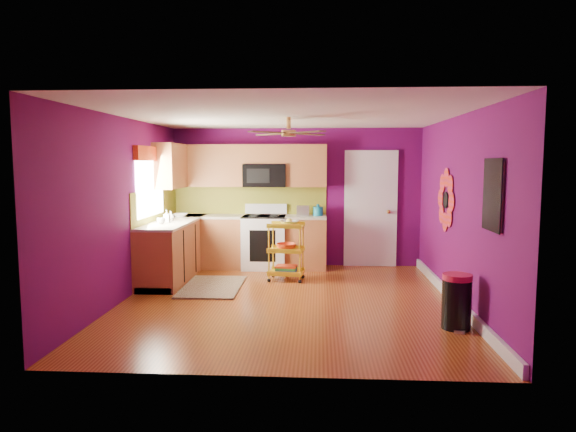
{
  "coord_description": "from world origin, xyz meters",
  "views": [
    {
      "loc": [
        0.42,
        -6.84,
        1.89
      ],
      "look_at": [
        -0.02,
        0.4,
        1.13
      ],
      "focal_mm": 32.0,
      "sensor_mm": 36.0,
      "label": 1
    }
  ],
  "objects": [
    {
      "name": "electric_range",
      "position": [
        -0.55,
        2.17,
        0.48
      ],
      "size": [
        0.76,
        0.66,
        1.13
      ],
      "color": "white",
      "rests_on": "ground"
    },
    {
      "name": "shag_rug",
      "position": [
        -1.19,
        0.69,
        0.01
      ],
      "size": [
        0.87,
        1.41,
        0.02
      ],
      "primitive_type": "cube",
      "rotation": [
        0.0,
        0.0,
        0.01
      ],
      "color": "black",
      "rests_on": "ground"
    },
    {
      "name": "ground",
      "position": [
        0.0,
        0.0,
        0.0
      ],
      "size": [
        5.0,
        5.0,
        0.0
      ],
      "primitive_type": "plane",
      "color": "brown",
      "rests_on": "ground"
    },
    {
      "name": "counter_cup",
      "position": [
        -2.01,
        0.86,
        0.99
      ],
      "size": [
        0.12,
        0.12,
        0.1
      ],
      "primitive_type": "imported",
      "color": "white",
      "rests_on": "lower_cabinets"
    },
    {
      "name": "toaster",
      "position": [
        0.13,
        2.24,
        1.03
      ],
      "size": [
        0.22,
        0.15,
        0.18
      ],
      "primitive_type": "cube",
      "color": "beige",
      "rests_on": "lower_cabinets"
    },
    {
      "name": "lower_cabinets",
      "position": [
        -1.35,
        1.82,
        0.43
      ],
      "size": [
        2.81,
        2.31,
        0.94
      ],
      "color": "brown",
      "rests_on": "ground"
    },
    {
      "name": "ceiling_fan",
      "position": [
        0.0,
        0.2,
        2.29
      ],
      "size": [
        1.01,
        1.01,
        0.26
      ],
      "color": "#BF8C3F",
      "rests_on": "ground"
    },
    {
      "name": "teal_kettle",
      "position": [
        0.4,
        2.25,
        1.02
      ],
      "size": [
        0.18,
        0.18,
        0.21
      ],
      "color": "teal",
      "rests_on": "lower_cabinets"
    },
    {
      "name": "left_window",
      "position": [
        -2.22,
        1.05,
        1.74
      ],
      "size": [
        0.08,
        1.35,
        1.08
      ],
      "color": "white",
      "rests_on": "ground"
    },
    {
      "name": "soap_bottle_a",
      "position": [
        -1.98,
        1.09,
        1.04
      ],
      "size": [
        0.09,
        0.09,
        0.2
      ],
      "primitive_type": "imported",
      "color": "#EA3F72",
      "rests_on": "lower_cabinets"
    },
    {
      "name": "room_envelope",
      "position": [
        0.03,
        0.0,
        1.63
      ],
      "size": [
        4.54,
        5.04,
        2.52
      ],
      "color": "#5D0A53",
      "rests_on": "ground"
    },
    {
      "name": "rolling_cart",
      "position": [
        -0.09,
        1.23,
        0.52
      ],
      "size": [
        0.59,
        0.46,
        1.0
      ],
      "color": "yellow",
      "rests_on": "ground"
    },
    {
      "name": "panel_door",
      "position": [
        1.35,
        2.47,
        1.02
      ],
      "size": [
        0.95,
        0.11,
        2.15
      ],
      "color": "white",
      "rests_on": "ground"
    },
    {
      "name": "upper_cabinetry",
      "position": [
        -1.24,
        2.17,
        1.8
      ],
      "size": [
        2.8,
        2.3,
        1.26
      ],
      "color": "brown",
      "rests_on": "ground"
    },
    {
      "name": "right_wall_art",
      "position": [
        2.23,
        -0.34,
        1.44
      ],
      "size": [
        0.04,
        2.74,
        1.04
      ],
      "color": "black",
      "rests_on": "ground"
    },
    {
      "name": "soap_bottle_b",
      "position": [
        -2.0,
        1.37,
        1.02
      ],
      "size": [
        0.12,
        0.12,
        0.15
      ],
      "primitive_type": "imported",
      "color": "white",
      "rests_on": "lower_cabinets"
    },
    {
      "name": "trash_can",
      "position": [
        1.99,
        -1.05,
        0.31
      ],
      "size": [
        0.43,
        0.43,
        0.63
      ],
      "color": "black",
      "rests_on": "ground"
    },
    {
      "name": "counter_dish",
      "position": [
        -1.99,
        1.92,
        0.97
      ],
      "size": [
        0.24,
        0.24,
        0.06
      ],
      "primitive_type": "imported",
      "color": "white",
      "rests_on": "lower_cabinets"
    }
  ]
}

